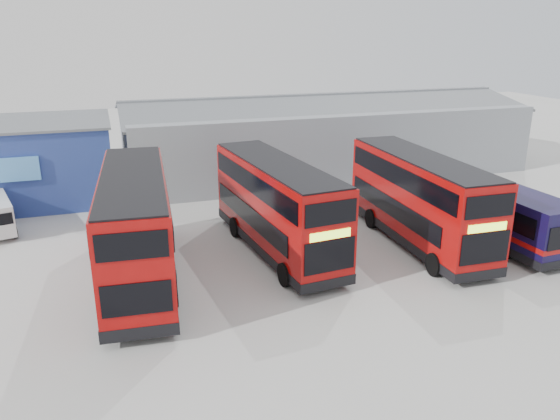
# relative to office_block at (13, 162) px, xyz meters

# --- Properties ---
(ground_plane) EXTENTS (120.00, 120.00, 0.00)m
(ground_plane) POSITION_rel_office_block_xyz_m (14.00, -17.99, -2.58)
(ground_plane) COLOR #A9A9A3
(ground_plane) RESTS_ON ground
(office_block) EXTENTS (12.30, 8.32, 5.12)m
(office_block) POSITION_rel_office_block_xyz_m (0.00, 0.00, 0.00)
(office_block) COLOR navy
(office_block) RESTS_ON ground
(maintenance_shed) EXTENTS (30.50, 12.00, 5.89)m
(maintenance_shed) POSITION_rel_office_block_xyz_m (22.00, 2.01, 0.02)
(maintenance_shed) COLOR gray
(maintenance_shed) RESTS_ON ground
(double_decker_left) EXTENTS (3.62, 11.65, 4.85)m
(double_decker_left) POSITION_rel_office_block_xyz_m (6.65, -14.63, -0.16)
(double_decker_left) COLOR #9E0909
(double_decker_left) RESTS_ON ground
(double_decker_centre) EXTENTS (3.71, 11.10, 4.61)m
(double_decker_centre) POSITION_rel_office_block_xyz_m (13.48, -13.38, -0.28)
(double_decker_centre) COLOR #9E0909
(double_decker_centre) RESTS_ON ground
(double_decker_right) EXTENTS (3.01, 11.03, 4.63)m
(double_decker_right) POSITION_rel_office_block_xyz_m (20.75, -14.60, -0.27)
(double_decker_right) COLOR #9E0909
(double_decker_right) RESTS_ON ground
(single_decker_blue) EXTENTS (3.10, 11.18, 3.00)m
(single_decker_blue) POSITION_rel_office_block_xyz_m (24.75, -14.56, -1.09)
(single_decker_blue) COLOR black
(single_decker_blue) RESTS_ON ground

